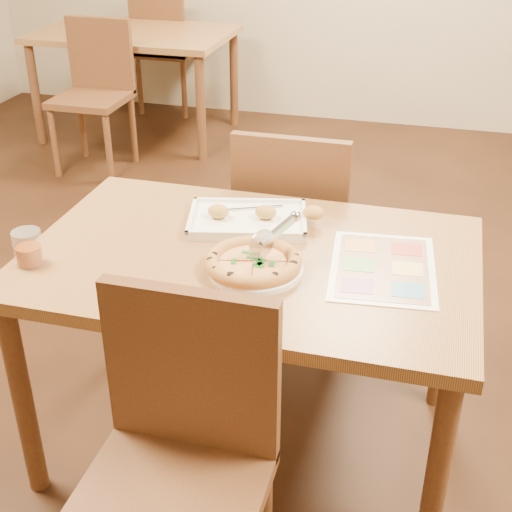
% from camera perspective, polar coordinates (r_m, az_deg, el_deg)
% --- Properties ---
extents(room, '(7.00, 7.00, 7.00)m').
position_cam_1_polar(room, '(1.85, -0.52, 17.56)').
color(room, '#321B0D').
rests_on(room, ground).
extents(dining_table, '(1.30, 0.85, 0.72)m').
position_cam_1_polar(dining_table, '(2.11, -0.43, -1.86)').
color(dining_table, '#A46E41').
rests_on(dining_table, ground).
extents(chair_near, '(0.42, 0.42, 0.47)m').
position_cam_1_polar(chair_near, '(1.69, -6.08, -14.01)').
color(chair_near, brown).
rests_on(chair_near, ground).
extents(chair_far, '(0.42, 0.42, 0.47)m').
position_cam_1_polar(chair_far, '(2.66, 3.07, 3.30)').
color(chair_far, brown).
rests_on(chair_far, ground).
extents(bg_table, '(1.30, 0.85, 0.72)m').
position_cam_1_polar(bg_table, '(5.12, -9.68, 16.39)').
color(bg_table, '#A46E41').
rests_on(bg_table, ground).
extents(bg_chair_near, '(0.42, 0.42, 0.47)m').
position_cam_1_polar(bg_chair_near, '(4.61, -12.70, 13.85)').
color(bg_chair_near, brown).
rests_on(bg_chair_near, ground).
extents(bg_chair_far, '(0.42, 0.42, 0.47)m').
position_cam_1_polar(bg_chair_far, '(5.58, -7.46, 16.86)').
color(bg_chair_far, brown).
rests_on(bg_chair_far, ground).
extents(plate, '(0.33, 0.33, 0.01)m').
position_cam_1_polar(plate, '(1.97, 0.00, -1.09)').
color(plate, white).
rests_on(plate, dining_table).
extents(pizza, '(0.27, 0.27, 0.04)m').
position_cam_1_polar(pizza, '(1.97, -0.24, -0.50)').
color(pizza, gold).
rests_on(pizza, plate).
extents(pizza_cutter, '(0.11, 0.15, 0.10)m').
position_cam_1_polar(pizza_cutter, '(1.97, 1.34, 1.65)').
color(pizza_cutter, silver).
rests_on(pizza_cutter, pizza).
extents(appetizer_tray, '(0.44, 0.33, 0.06)m').
position_cam_1_polar(appetizer_tray, '(2.23, -0.38, 2.96)').
color(appetizer_tray, white).
rests_on(appetizer_tray, dining_table).
extents(glass_tumbler, '(0.08, 0.08, 0.10)m').
position_cam_1_polar(glass_tumbler, '(2.09, -17.74, 0.48)').
color(glass_tumbler, '#85350A').
rests_on(glass_tumbler, dining_table).
extents(menu, '(0.33, 0.43, 0.00)m').
position_cam_1_polar(menu, '(2.02, 10.11, -0.90)').
color(menu, white).
rests_on(menu, dining_table).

